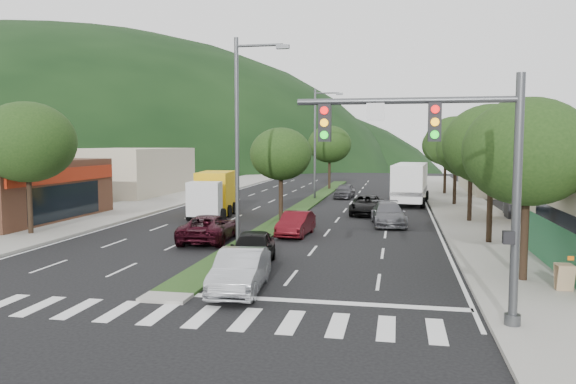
% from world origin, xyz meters
% --- Properties ---
extents(ground, '(160.00, 160.00, 0.00)m').
position_xyz_m(ground, '(0.00, 0.00, 0.00)').
color(ground, black).
rests_on(ground, ground).
extents(sidewalk_right, '(5.00, 90.00, 0.15)m').
position_xyz_m(sidewalk_right, '(12.50, 25.00, 0.07)').
color(sidewalk_right, gray).
rests_on(sidewalk_right, ground).
extents(sidewalk_left, '(6.00, 90.00, 0.15)m').
position_xyz_m(sidewalk_left, '(-13.00, 25.00, 0.07)').
color(sidewalk_left, gray).
rests_on(sidewalk_left, ground).
extents(median, '(1.60, 56.00, 0.12)m').
position_xyz_m(median, '(0.00, 28.00, 0.06)').
color(median, '#1D3D16').
rests_on(median, ground).
extents(crosswalk, '(19.00, 2.20, 0.01)m').
position_xyz_m(crosswalk, '(0.00, -2.00, 0.01)').
color(crosswalk, silver).
rests_on(crosswalk, ground).
extents(traffic_signal, '(6.12, 0.40, 7.00)m').
position_xyz_m(traffic_signal, '(9.03, -1.54, 4.65)').
color(traffic_signal, '#47494C').
rests_on(traffic_signal, ground).
extents(bldg_left_far, '(9.00, 14.00, 4.60)m').
position_xyz_m(bldg_left_far, '(-19.00, 34.00, 2.30)').
color(bldg_left_far, '#BEB597').
rests_on(bldg_left_far, ground).
extents(bldg_right_far, '(10.00, 16.00, 5.20)m').
position_xyz_m(bldg_right_far, '(19.50, 44.00, 2.60)').
color(bldg_right_far, '#BEB597').
rests_on(bldg_right_far, ground).
extents(hill_far, '(176.00, 132.00, 82.00)m').
position_xyz_m(hill_far, '(-80.00, 110.00, 0.00)').
color(hill_far, black).
rests_on(hill_far, ground).
extents(tree_r_a, '(4.60, 4.60, 6.63)m').
position_xyz_m(tree_r_a, '(12.00, 4.00, 4.82)').
color(tree_r_a, black).
rests_on(tree_r_a, sidewalk_right).
extents(tree_r_b, '(4.80, 4.80, 6.94)m').
position_xyz_m(tree_r_b, '(12.00, 12.00, 5.04)').
color(tree_r_b, black).
rests_on(tree_r_b, sidewalk_right).
extents(tree_r_c, '(4.40, 4.40, 6.48)m').
position_xyz_m(tree_r_c, '(12.00, 20.00, 4.75)').
color(tree_r_c, black).
rests_on(tree_r_c, sidewalk_right).
extents(tree_r_d, '(5.00, 5.00, 7.17)m').
position_xyz_m(tree_r_d, '(12.00, 30.00, 5.18)').
color(tree_r_d, black).
rests_on(tree_r_d, sidewalk_right).
extents(tree_r_e, '(4.60, 4.60, 6.71)m').
position_xyz_m(tree_r_e, '(12.00, 40.00, 4.89)').
color(tree_r_e, black).
rests_on(tree_r_e, sidewalk_right).
extents(tree_med_near, '(4.00, 4.00, 6.02)m').
position_xyz_m(tree_med_near, '(0.00, 18.00, 4.43)').
color(tree_med_near, black).
rests_on(tree_med_near, median).
extents(tree_med_far, '(4.80, 4.80, 6.94)m').
position_xyz_m(tree_med_far, '(0.00, 44.00, 5.01)').
color(tree_med_far, black).
rests_on(tree_med_far, median).
extents(tree_l_a, '(5.20, 5.20, 7.25)m').
position_xyz_m(tree_l_a, '(-12.50, 10.00, 5.18)').
color(tree_l_a, black).
rests_on(tree_l_a, sidewalk_left).
extents(streetlight_near, '(2.60, 0.25, 10.00)m').
position_xyz_m(streetlight_near, '(0.21, 8.00, 5.58)').
color(streetlight_near, '#47494C').
rests_on(streetlight_near, ground).
extents(streetlight_mid, '(2.60, 0.25, 10.00)m').
position_xyz_m(streetlight_mid, '(0.21, 33.00, 5.58)').
color(streetlight_mid, '#47494C').
rests_on(streetlight_mid, ground).
extents(sedan_silver, '(1.89, 4.50, 1.44)m').
position_xyz_m(sedan_silver, '(2.14, 0.96, 0.72)').
color(sedan_silver, '#ABAEB3').
rests_on(sedan_silver, ground).
extents(suv_maroon, '(2.69, 5.26, 1.42)m').
position_xyz_m(suv_maroon, '(-2.17, 10.22, 0.71)').
color(suv_maroon, black).
rests_on(suv_maroon, ground).
extents(car_queue_a, '(2.26, 4.44, 1.45)m').
position_xyz_m(car_queue_a, '(1.50, 5.08, 0.72)').
color(car_queue_a, black).
rests_on(car_queue_a, ground).
extents(car_queue_b, '(2.53, 5.06, 1.41)m').
position_xyz_m(car_queue_b, '(6.89, 17.91, 0.71)').
color(car_queue_b, '#57575C').
rests_on(car_queue_b, ground).
extents(car_queue_c, '(1.66, 4.13, 1.33)m').
position_xyz_m(car_queue_c, '(1.92, 12.91, 0.67)').
color(car_queue_c, '#520D14').
rests_on(car_queue_c, ground).
extents(car_queue_d, '(2.38, 5.03, 1.39)m').
position_xyz_m(car_queue_d, '(5.31, 22.91, 0.69)').
color(car_queue_d, black).
rests_on(car_queue_d, ground).
extents(car_queue_e, '(1.91, 4.12, 1.37)m').
position_xyz_m(car_queue_e, '(2.55, 34.71, 0.68)').
color(car_queue_e, '#454449').
rests_on(car_queue_e, ground).
extents(box_truck, '(2.99, 6.49, 3.10)m').
position_xyz_m(box_truck, '(-5.19, 19.82, 1.47)').
color(box_truck, silver).
rests_on(box_truck, ground).
extents(motorhome, '(3.45, 9.00, 3.38)m').
position_xyz_m(motorhome, '(8.46, 30.96, 1.80)').
color(motorhome, white).
rests_on(motorhome, ground).
extents(a_frame_sign, '(0.57, 0.65, 1.23)m').
position_xyz_m(a_frame_sign, '(13.03, 2.65, 0.69)').
color(a_frame_sign, tan).
rests_on(a_frame_sign, sidewalk_right).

